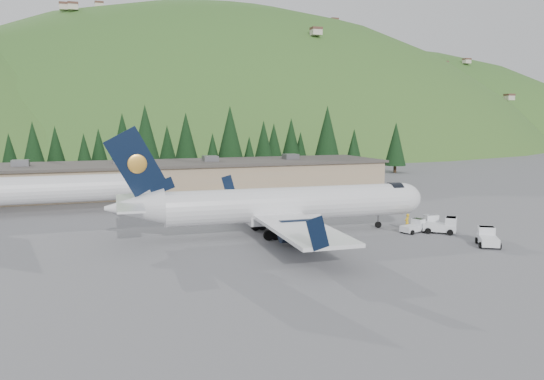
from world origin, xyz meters
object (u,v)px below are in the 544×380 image
(airliner, at_px, (282,206))
(baggage_tug_d, at_px, (434,224))
(baggage_tug_a, at_px, (414,226))
(ramp_worker, at_px, (407,222))
(baggage_tug_c, at_px, (488,238))
(second_airliner, at_px, (51,189))
(baggage_tug_b, at_px, (443,226))
(terminal_building, at_px, (182,177))

(airliner, height_order, baggage_tug_d, airliner)
(baggage_tug_a, bearing_deg, ramp_worker, 81.10)
(airliner, xyz_separation_m, baggage_tug_a, (13.92, -4.04, -2.44))
(baggage_tug_d, bearing_deg, baggage_tug_c, -170.58)
(airliner, xyz_separation_m, baggage_tug_d, (16.56, -3.98, -2.35))
(baggage_tug_d, bearing_deg, second_airliner, 63.42)
(second_airliner, bearing_deg, ramp_worker, -33.41)
(baggage_tug_b, relative_size, baggage_tug_c, 1.02)
(baggage_tug_b, bearing_deg, ramp_worker, 179.11)
(airliner, distance_m, baggage_tug_b, 17.61)
(baggage_tug_a, bearing_deg, baggage_tug_b, -44.09)
(baggage_tug_a, relative_size, baggage_tug_d, 0.92)
(baggage_tug_c, xyz_separation_m, baggage_tug_d, (-0.45, 7.73, -0.03))
(baggage_tug_b, relative_size, baggage_tug_d, 1.14)
(airliner, distance_m, terminal_building, 38.16)
(airliner, relative_size, baggage_tug_c, 9.70)
(second_airliner, relative_size, baggage_tug_a, 9.21)
(airliner, bearing_deg, ramp_worker, -9.02)
(ramp_worker, bearing_deg, second_airliner, -59.52)
(airliner, distance_m, baggage_tug_d, 17.20)
(airliner, xyz_separation_m, second_airliner, (-23.90, 21.95, 0.23))
(baggage_tug_a, distance_m, baggage_tug_b, 3.03)
(baggage_tug_c, height_order, terminal_building, terminal_building)
(ramp_worker, bearing_deg, terminal_building, -92.61)
(terminal_building, bearing_deg, baggage_tug_a, -66.90)
(baggage_tug_b, height_order, terminal_building, terminal_building)
(baggage_tug_b, xyz_separation_m, baggage_tug_c, (0.42, -6.27, -0.04))
(baggage_tug_c, xyz_separation_m, terminal_building, (-21.01, 49.67, 1.85))
(baggage_tug_a, height_order, terminal_building, terminal_building)
(second_airliner, relative_size, baggage_tug_d, 8.50)
(terminal_building, xyz_separation_m, ramp_worker, (17.76, -40.85, -1.68))
(baggage_tug_a, relative_size, baggage_tug_c, 0.83)
(second_airliner, relative_size, terminal_building, 0.39)
(baggage_tug_c, distance_m, ramp_worker, 9.40)
(baggage_tug_a, distance_m, ramp_worker, 1.19)
(baggage_tug_c, bearing_deg, terminal_building, 54.61)
(terminal_building, distance_m, baggage_tug_d, 46.74)
(baggage_tug_c, xyz_separation_m, ramp_worker, (-3.25, 8.82, 0.17))
(terminal_building, relative_size, baggage_tug_d, 21.94)
(baggage_tug_a, distance_m, baggage_tug_c, 8.28)
(ramp_worker, bearing_deg, airliner, -37.99)
(second_airliner, xyz_separation_m, baggage_tug_a, (37.82, -25.98, -2.68))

